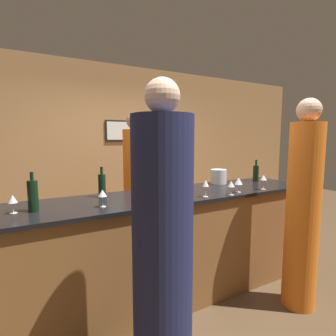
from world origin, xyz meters
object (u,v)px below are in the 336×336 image
object	(u,v)px
bartender	(136,193)
wine_bottle_1	(256,173)
wine_bottle_0	(33,195)
guest_0	(163,254)
guest_1	(303,211)
wine_bottle_2	(102,185)
ice_bucket	(219,176)

from	to	relation	value
bartender	wine_bottle_1	bearing A→B (deg)	151.43
wine_bottle_0	bartender	bearing A→B (deg)	37.75
guest_0	guest_1	xyz separation A→B (m)	(1.57, 0.13, 0.03)
bartender	wine_bottle_0	bearing A→B (deg)	37.75
wine_bottle_2	ice_bucket	world-z (taller)	wine_bottle_2
guest_1	wine_bottle_2	world-z (taller)	guest_1
guest_0	guest_1	size ratio (longest dim) A/B	0.99
bartender	guest_0	world-z (taller)	guest_0
guest_1	wine_bottle_0	bearing A→B (deg)	162.86
guest_1	ice_bucket	distance (m)	1.02
wine_bottle_1	guest_0	bearing A→B (deg)	-151.66
wine_bottle_2	bartender	bearing A→B (deg)	48.40
wine_bottle_0	guest_1	bearing A→B (deg)	-17.14
guest_1	ice_bucket	bearing A→B (deg)	102.84
wine_bottle_0	wine_bottle_1	xyz separation A→B (m)	(2.56, 0.19, -0.02)
wine_bottle_1	ice_bucket	size ratio (longest dim) A/B	1.43
wine_bottle_0	wine_bottle_1	world-z (taller)	wine_bottle_0
guest_0	ice_bucket	world-z (taller)	guest_0
guest_0	ice_bucket	distance (m)	1.76
wine_bottle_0	ice_bucket	size ratio (longest dim) A/B	1.59
bartender	wine_bottle_1	xyz separation A→B (m)	(1.36, -0.74, 0.26)
guest_1	wine_bottle_2	bearing A→B (deg)	150.71
guest_0	wine_bottle_2	bearing A→B (deg)	94.89
guest_1	wine_bottle_1	distance (m)	0.97
guest_0	wine_bottle_2	xyz separation A→B (m)	(-0.09, 1.07, 0.27)
guest_0	guest_1	world-z (taller)	guest_1
wine_bottle_1	ice_bucket	distance (m)	0.55
ice_bucket	guest_1	bearing A→B (deg)	-77.16
wine_bottle_0	wine_bottle_1	bearing A→B (deg)	4.23
guest_0	wine_bottle_2	world-z (taller)	guest_0
bartender	wine_bottle_0	size ratio (longest dim) A/B	6.41
wine_bottle_1	ice_bucket	world-z (taller)	wine_bottle_1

